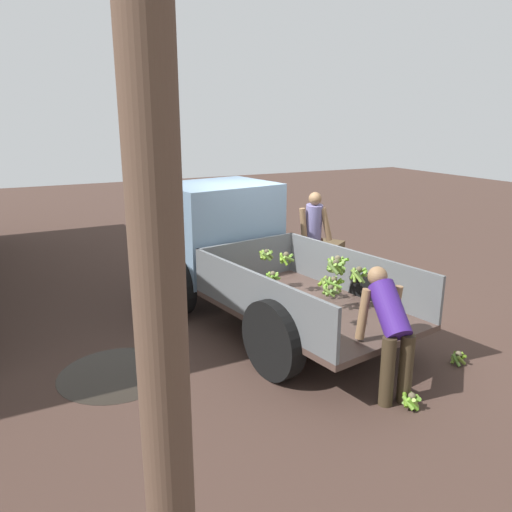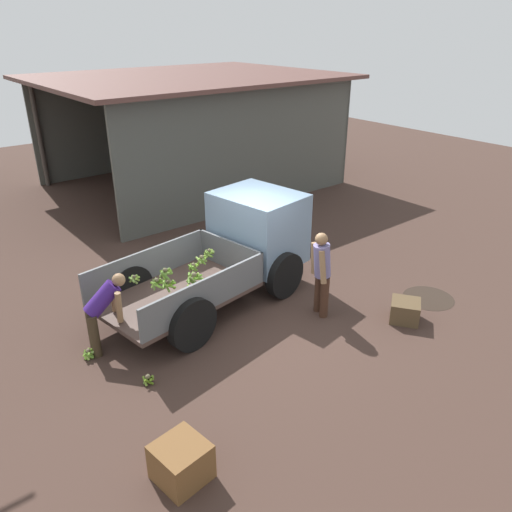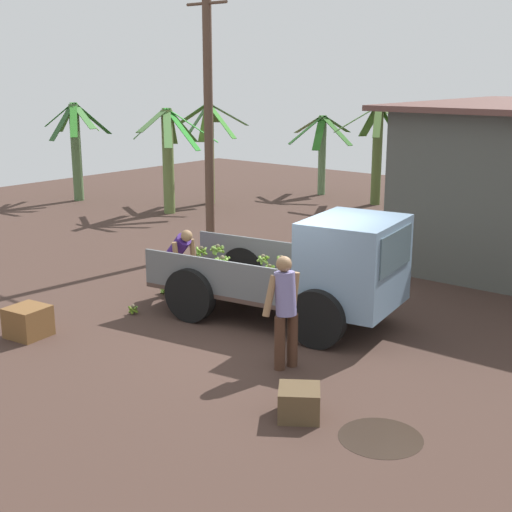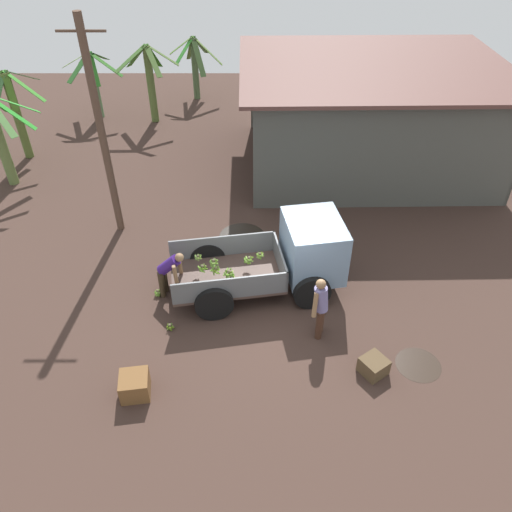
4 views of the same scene
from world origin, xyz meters
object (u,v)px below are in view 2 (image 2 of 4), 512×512
(wooden_crate_0, at_px, (181,462))
(banana_bunch_on_ground_0, at_px, (148,379))
(cargo_truck, at_px, (242,242))
(banana_bunch_on_ground_1, at_px, (88,353))
(wooden_crate_1, at_px, (405,311))
(person_worker_loading, at_px, (103,309))
(person_foreground_visitor, at_px, (321,270))

(wooden_crate_0, bearing_deg, banana_bunch_on_ground_0, 75.57)
(cargo_truck, xyz_separation_m, wooden_crate_0, (-3.56, -3.54, -0.78))
(banana_bunch_on_ground_1, distance_m, wooden_crate_0, 3.11)
(wooden_crate_0, height_order, wooden_crate_1, wooden_crate_0)
(wooden_crate_0, distance_m, wooden_crate_1, 5.24)
(wooden_crate_0, bearing_deg, person_worker_loading, 83.54)
(person_worker_loading, xyz_separation_m, banana_bunch_on_ground_0, (0.12, -1.28, -0.71))
(banana_bunch_on_ground_1, height_order, wooden_crate_1, wooden_crate_1)
(banana_bunch_on_ground_1, xyz_separation_m, wooden_crate_1, (5.21, -2.53, 0.10))
(banana_bunch_on_ground_0, distance_m, banana_bunch_on_ground_1, 1.33)
(wooden_crate_0, bearing_deg, cargo_truck, 44.85)
(person_foreground_visitor, bearing_deg, banana_bunch_on_ground_1, -2.29)
(cargo_truck, height_order, person_foreground_visitor, cargo_truck)
(cargo_truck, distance_m, banana_bunch_on_ground_1, 3.72)
(cargo_truck, height_order, wooden_crate_1, cargo_truck)
(person_foreground_visitor, xyz_separation_m, wooden_crate_0, (-4.08, -1.73, -0.69))
(person_foreground_visitor, distance_m, person_worker_loading, 3.98)
(banana_bunch_on_ground_1, xyz_separation_m, wooden_crate_0, (0.01, -3.10, 0.16))
(person_worker_loading, bearing_deg, cargo_truck, 17.71)
(person_worker_loading, xyz_separation_m, banana_bunch_on_ground_1, (-0.36, -0.05, -0.72))
(cargo_truck, distance_m, person_foreground_visitor, 1.89)
(cargo_truck, xyz_separation_m, person_foreground_visitor, (0.52, -1.81, -0.09))
(cargo_truck, relative_size, banana_bunch_on_ground_0, 22.18)
(cargo_truck, relative_size, person_worker_loading, 3.31)
(cargo_truck, relative_size, wooden_crate_1, 8.75)
(person_worker_loading, height_order, wooden_crate_1, person_worker_loading)
(person_worker_loading, distance_m, wooden_crate_0, 3.22)
(cargo_truck, distance_m, wooden_crate_0, 5.09)
(wooden_crate_0, bearing_deg, banana_bunch_on_ground_1, 90.15)
(banana_bunch_on_ground_1, relative_size, wooden_crate_1, 0.40)
(person_foreground_visitor, bearing_deg, person_worker_loading, -4.60)
(banana_bunch_on_ground_1, height_order, wooden_crate_0, wooden_crate_0)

